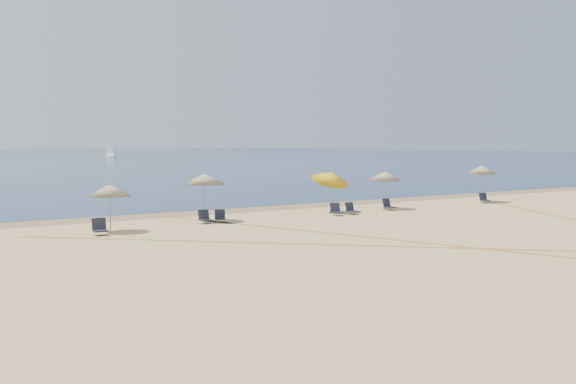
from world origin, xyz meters
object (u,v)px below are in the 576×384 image
object	(u,v)px
chair_4	(336,210)
chair_6	(388,205)
umbrella_3	(331,177)
umbrella_4	(385,176)
sailboat_0	(110,150)
umbrella_5	(482,169)
chair_5	(351,209)
chair_3	(220,217)
umbrella_2	(205,179)
chair_2	(205,217)
chair_7	(484,199)
chair_1	(100,228)
umbrella_1	(110,190)

from	to	relation	value
chair_4	chair_6	world-z (taller)	chair_6
umbrella_3	umbrella_4	size ratio (longest dim) A/B	1.15
umbrella_3	sailboat_0	world-z (taller)	sailboat_0
umbrella_5	chair_5	xyz separation A→B (m)	(-12.22, -1.09, -1.92)
chair_3	sailboat_0	bearing A→B (deg)	98.00
umbrella_2	chair_3	size ratio (longest dim) A/B	3.27
chair_2	chair_4	size ratio (longest dim) A/B	0.89
chair_2	chair_7	world-z (taller)	chair_2
chair_2	sailboat_0	world-z (taller)	sailboat_0
umbrella_4	chair_3	xyz separation A→B (m)	(-11.41, -0.31, -1.75)
chair_3	chair_4	bearing A→B (deg)	16.19
chair_5	umbrella_2	bearing A→B (deg)	167.34
umbrella_5	chair_7	world-z (taller)	umbrella_5
chair_4	sailboat_0	xyz separation A→B (m)	(35.39, 147.81, 1.59)
chair_1	chair_2	xyz separation A→B (m)	(5.66, 1.21, -0.03)
umbrella_1	chair_7	xyz separation A→B (m)	(25.54, 0.22, -1.60)
umbrella_3	chair_4	distance (m)	2.36
umbrella_3	chair_6	distance (m)	4.17
umbrella_5	chair_7	bearing A→B (deg)	-123.90
chair_5	umbrella_5	bearing A→B (deg)	2.76
sailboat_0	umbrella_3	bearing A→B (deg)	-126.70
umbrella_5	chair_6	xyz separation A→B (m)	(-8.96, -0.56, -1.91)
umbrella_3	chair_7	bearing A→B (deg)	-4.08
chair_6	chair_1	bearing A→B (deg)	178.35
umbrella_2	umbrella_5	distance (m)	20.60
umbrella_3	umbrella_5	xyz separation A→B (m)	(12.62, -0.32, 0.14)
umbrella_3	umbrella_1	bearing A→B (deg)	-175.31
chair_1	chair_3	size ratio (longest dim) A/B	1.00
umbrella_2	umbrella_5	size ratio (longest dim) A/B	0.99
umbrella_3	chair_2	world-z (taller)	umbrella_3
chair_3	chair_5	world-z (taller)	chair_5
umbrella_2	sailboat_0	xyz separation A→B (m)	(42.69, 146.28, -0.29)
chair_4	chair_7	world-z (taller)	chair_4
umbrella_5	chair_1	distance (m)	26.71
umbrella_3	chair_1	world-z (taller)	umbrella_3
umbrella_4	chair_7	distance (m)	8.45
umbrella_1	chair_3	bearing A→B (deg)	5.94
umbrella_1	umbrella_4	distance (m)	17.32
chair_1	chair_2	world-z (taller)	chair_1
umbrella_4	chair_3	bearing A→B (deg)	-178.47
umbrella_5	chair_2	world-z (taller)	umbrella_5
umbrella_1	chair_6	size ratio (longest dim) A/B	3.09
sailboat_0	chair_7	bearing A→B (deg)	-122.03
umbrella_4	umbrella_3	bearing A→B (deg)	177.52
umbrella_2	chair_4	distance (m)	7.70
chair_3	sailboat_0	xyz separation A→B (m)	(42.13, 146.88, 1.62)
chair_1	chair_4	bearing A→B (deg)	7.76
chair_2	umbrella_4	bearing A→B (deg)	8.26
umbrella_3	chair_3	distance (m)	7.64
chair_1	chair_5	distance (m)	14.39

